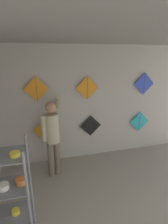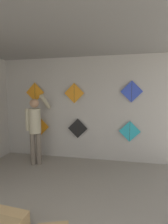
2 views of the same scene
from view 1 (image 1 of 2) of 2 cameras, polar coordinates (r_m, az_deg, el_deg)
The scene contains 9 objects.
back_panel at distance 4.33m, azimuth 2.63°, elevation 2.49°, with size 5.29×0.06×2.80m, color #BCB7AD.
ceiling_slab at distance 2.37m, azimuth 18.52°, elevation 23.13°, with size 5.29×4.68×0.04m, color gray.
shopkeeper at distance 3.74m, azimuth -10.26°, elevation -6.79°, with size 0.44×0.68×1.80m.
kite_0 at distance 4.25m, azimuth -12.54°, elevation -5.78°, with size 0.55×0.01×0.55m.
kite_1 at distance 4.41m, azimuth 2.17°, elevation -4.50°, with size 0.55×0.01×0.55m.
kite_2 at distance 4.98m, azimuth 17.68°, elevation -2.99°, with size 0.55×0.01×0.55m.
kite_3 at distance 3.96m, azimuth -15.25°, elevation 7.22°, with size 0.55×0.01×0.55m.
kite_4 at distance 4.11m, azimuth 1.10°, elevation 7.87°, with size 0.55×0.01×0.55m.
kite_5 at distance 4.72m, azimuth 19.04°, elevation 8.72°, with size 0.55×0.01×0.55m.
Camera 1 is at (-1.23, -0.07, 2.59)m, focal length 28.00 mm.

